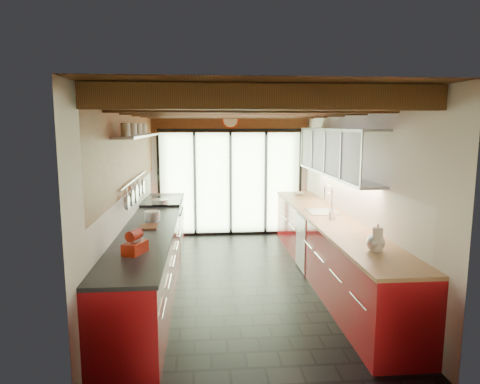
% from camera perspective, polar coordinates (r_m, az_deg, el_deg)
% --- Properties ---
extents(ground, '(5.50, 5.50, 0.00)m').
position_cam_1_polar(ground, '(6.37, 0.35, -11.75)').
color(ground, black).
rests_on(ground, ground).
extents(room_shell, '(5.50, 5.50, 5.50)m').
position_cam_1_polar(room_shell, '(5.99, 0.37, 3.23)').
color(room_shell, silver).
rests_on(room_shell, ground).
extents(ceiling_beams, '(3.14, 5.06, 4.90)m').
position_cam_1_polar(ceiling_beams, '(6.34, 0.05, 10.86)').
color(ceiling_beams, '#593316').
rests_on(ceiling_beams, ground).
extents(glass_door, '(2.95, 0.10, 2.90)m').
position_cam_1_polar(glass_door, '(8.66, -1.28, 5.00)').
color(glass_door, '#C6EAAD').
rests_on(glass_door, ground).
extents(left_counter, '(0.68, 5.00, 0.92)m').
position_cam_1_polar(left_counter, '(6.24, -11.50, -7.90)').
color(left_counter, '#A41117').
rests_on(left_counter, ground).
extents(range_stove, '(0.66, 0.90, 0.97)m').
position_cam_1_polar(range_stove, '(7.63, -10.28, -4.71)').
color(range_stove, silver).
rests_on(range_stove, ground).
extents(right_counter, '(0.68, 5.00, 0.92)m').
position_cam_1_polar(right_counter, '(6.46, 11.78, -7.33)').
color(right_counter, '#A41117').
rests_on(right_counter, ground).
extents(sink_assembly, '(0.45, 0.52, 0.43)m').
position_cam_1_polar(sink_assembly, '(6.72, 11.05, -2.30)').
color(sink_assembly, silver).
rests_on(sink_assembly, right_counter).
extents(upper_cabinets_right, '(0.34, 3.00, 3.00)m').
position_cam_1_polar(upper_cabinets_right, '(6.55, 12.72, 5.22)').
color(upper_cabinets_right, silver).
rests_on(upper_cabinets_right, ground).
extents(left_wall_fixtures, '(0.28, 2.60, 0.96)m').
position_cam_1_polar(left_wall_fixtures, '(6.20, -13.48, 4.96)').
color(left_wall_fixtures, silver).
rests_on(left_wall_fixtures, ground).
extents(stand_mixer, '(0.26, 0.32, 0.26)m').
position_cam_1_polar(stand_mixer, '(4.61, -13.83, -6.71)').
color(stand_mixer, '#AF200E').
rests_on(stand_mixer, left_counter).
extents(pot_large, '(0.22, 0.22, 0.14)m').
position_cam_1_polar(pot_large, '(6.10, -11.62, -3.16)').
color(pot_large, silver).
rests_on(pot_large, left_counter).
extents(pot_small, '(0.33, 0.33, 0.11)m').
position_cam_1_polar(pot_small, '(7.24, -10.56, -1.38)').
color(pot_small, silver).
rests_on(pot_small, left_counter).
extents(cutting_board, '(0.23, 0.31, 0.03)m').
position_cam_1_polar(cutting_board, '(5.72, -12.07, -4.56)').
color(cutting_board, brown).
rests_on(cutting_board, left_counter).
extents(kettle, '(0.25, 0.27, 0.23)m').
position_cam_1_polar(kettle, '(4.80, 17.65, -6.28)').
color(kettle, silver).
rests_on(kettle, right_counter).
extents(paper_towel, '(0.11, 0.11, 0.30)m').
position_cam_1_polar(paper_towel, '(4.75, 17.86, -6.12)').
color(paper_towel, white).
rests_on(paper_towel, right_counter).
extents(soap_bottle, '(0.08, 0.08, 0.17)m').
position_cam_1_polar(soap_bottle, '(6.22, 12.21, -2.82)').
color(soap_bottle, silver).
rests_on(soap_bottle, right_counter).
extents(bowl, '(0.24, 0.24, 0.05)m').
position_cam_1_polar(bowl, '(8.28, 7.83, -0.24)').
color(bowl, silver).
rests_on(bowl, right_counter).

